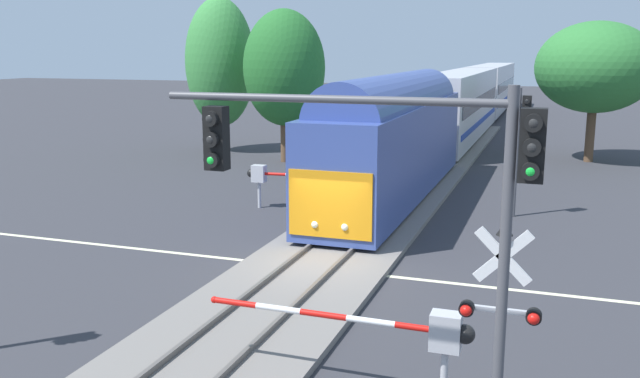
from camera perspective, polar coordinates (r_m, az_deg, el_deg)
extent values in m
plane|color=#333338|center=(20.72, -0.33, -6.65)|extent=(220.00, 220.00, 0.00)
cube|color=beige|center=(20.72, -0.33, -6.64)|extent=(44.00, 0.20, 0.01)
cube|color=slate|center=(20.69, -0.33, -6.41)|extent=(4.40, 80.00, 0.18)
cube|color=#56514C|center=(20.88, -2.20, -5.79)|extent=(0.10, 80.00, 0.14)
cube|color=#56514C|center=(20.43, 1.58, -6.18)|extent=(0.10, 80.00, 0.14)
cube|color=#384C93|center=(29.64, 6.15, 3.35)|extent=(3.00, 17.39, 3.90)
cube|color=orange|center=(21.48, 0.84, -1.32)|extent=(2.76, 0.08, 2.15)
cylinder|color=#384C93|center=(29.43, 6.23, 6.88)|extent=(2.76, 15.65, 2.76)
sphere|color=#F4F2CC|center=(21.79, -0.42, -2.98)|extent=(0.24, 0.24, 0.24)
sphere|color=#F4F2CC|center=(21.48, 2.10, -3.20)|extent=(0.24, 0.24, 0.24)
cube|color=silver|center=(50.22, 11.64, 6.94)|extent=(3.00, 22.89, 4.60)
cube|color=black|center=(50.02, 13.38, 7.19)|extent=(0.04, 20.60, 0.90)
cube|color=#193899|center=(50.14, 13.32, 5.54)|extent=(0.04, 21.06, 0.36)
cube|color=silver|center=(73.82, 14.14, 8.25)|extent=(3.00, 22.89, 4.60)
cube|color=black|center=(73.69, 15.33, 8.41)|extent=(0.04, 20.60, 0.90)
cube|color=#193899|center=(73.77, 15.28, 7.29)|extent=(0.04, 21.06, 0.36)
cylinder|color=#B7B7BC|center=(13.25, 10.32, -15.22)|extent=(0.14, 0.14, 1.10)
cube|color=#B7B7BC|center=(12.87, 10.47, -11.64)|extent=(0.56, 0.40, 0.70)
sphere|color=black|center=(12.83, 12.04, -11.78)|extent=(0.36, 0.36, 0.36)
cylinder|color=red|center=(12.94, 8.37, -11.42)|extent=(0.94, 0.12, 0.13)
cylinder|color=white|center=(13.12, 4.25, -10.96)|extent=(0.94, 0.12, 0.13)
cylinder|color=red|center=(13.37, 0.29, -10.46)|extent=(0.94, 0.12, 0.13)
cylinder|color=white|center=(13.68, -3.50, -9.94)|extent=(0.94, 0.12, 0.13)
cylinder|color=red|center=(14.05, -7.10, -9.40)|extent=(0.94, 0.12, 0.13)
sphere|color=red|center=(14.25, -8.82, -9.13)|extent=(0.14, 0.14, 0.14)
cylinder|color=#B2B2B7|center=(12.30, 14.72, -11.56)|extent=(0.14, 0.14, 3.45)
cube|color=white|center=(11.82, 15.06, -5.45)|extent=(0.98, 0.05, 0.98)
cube|color=white|center=(11.82, 15.06, -5.45)|extent=(0.98, 0.05, 0.98)
cube|color=#B2B2B7|center=(12.15, 14.82, -9.77)|extent=(1.10, 0.08, 0.08)
cylinder|color=black|center=(12.10, 12.15, -9.72)|extent=(0.26, 0.18, 0.26)
cylinder|color=black|center=(12.04, 17.43, -10.12)|extent=(0.26, 0.18, 0.26)
sphere|color=red|center=(12.01, 12.09, -9.89)|extent=(0.20, 0.20, 0.20)
sphere|color=red|center=(11.94, 17.42, -10.30)|extent=(0.20, 0.20, 0.20)
cone|color=black|center=(11.71, 15.18, -3.22)|extent=(0.28, 0.28, 0.22)
cylinder|color=#B7B7BC|center=(28.48, -5.09, -0.48)|extent=(0.14, 0.14, 1.10)
cube|color=#B7B7BC|center=(28.30, -5.12, 1.30)|extent=(0.56, 0.40, 0.70)
sphere|color=black|center=(28.45, -5.77, 1.34)|extent=(0.36, 0.36, 0.36)
cylinder|color=red|center=(28.06, -4.01, 1.26)|extent=(1.20, 0.12, 0.15)
cylinder|color=white|center=(27.61, -1.72, 1.18)|extent=(1.20, 0.12, 0.15)
cylinder|color=red|center=(27.21, 0.65, 1.09)|extent=(1.20, 0.12, 0.15)
cylinder|color=white|center=(26.86, 3.07, 1.00)|extent=(1.20, 0.12, 0.15)
cylinder|color=red|center=(26.55, 5.56, 0.90)|extent=(1.20, 0.12, 0.15)
sphere|color=red|center=(26.42, 6.83, 0.85)|extent=(0.14, 0.14, 0.14)
cylinder|color=#4C4C51|center=(27.60, 16.09, 2.90)|extent=(0.16, 0.16, 5.06)
cube|color=black|center=(27.39, 16.88, 6.44)|extent=(0.34, 0.26, 1.00)
sphere|color=#262626|center=(27.22, 16.90, 7.09)|extent=(0.20, 0.20, 0.20)
cylinder|color=black|center=(27.19, 16.90, 7.08)|extent=(0.24, 0.10, 0.24)
sphere|color=#262626|center=(27.24, 16.86, 6.42)|extent=(0.20, 0.20, 0.20)
cylinder|color=black|center=(27.21, 16.86, 6.41)|extent=(0.24, 0.10, 0.24)
sphere|color=green|center=(27.27, 16.82, 5.75)|extent=(0.20, 0.20, 0.20)
cylinder|color=black|center=(27.24, 16.82, 5.74)|extent=(0.24, 0.10, 0.24)
cylinder|color=#4C4C51|center=(10.12, 14.96, -8.89)|extent=(0.16, 0.16, 6.02)
cube|color=black|center=(9.58, 17.32, 3.49)|extent=(0.34, 0.26, 1.00)
sphere|color=#262626|center=(9.39, 17.41, 5.30)|extent=(0.20, 0.20, 0.20)
cylinder|color=black|center=(9.36, 17.40, 5.28)|extent=(0.24, 0.10, 0.24)
sphere|color=#262626|center=(9.43, 17.29, 3.37)|extent=(0.20, 0.20, 0.20)
cylinder|color=black|center=(9.40, 17.28, 3.34)|extent=(0.24, 0.10, 0.24)
sphere|color=green|center=(9.48, 17.17, 1.45)|extent=(0.20, 0.20, 0.20)
cylinder|color=black|center=(9.45, 17.17, 1.42)|extent=(0.24, 0.10, 0.24)
cylinder|color=#4C4C51|center=(10.03, 0.63, 7.51)|extent=(5.23, 0.12, 0.12)
cube|color=black|center=(10.81, -8.64, 4.22)|extent=(0.34, 0.26, 1.00)
sphere|color=#262626|center=(10.65, -9.07, 5.83)|extent=(0.20, 0.20, 0.20)
cylinder|color=black|center=(10.62, -9.14, 5.81)|extent=(0.24, 0.10, 0.24)
sphere|color=#262626|center=(10.68, -9.01, 4.12)|extent=(0.20, 0.20, 0.20)
cylinder|color=black|center=(10.66, -9.09, 4.10)|extent=(0.24, 0.10, 0.24)
sphere|color=green|center=(10.73, -8.96, 2.42)|extent=(0.20, 0.20, 0.20)
cylinder|color=black|center=(10.70, -9.03, 2.40)|extent=(0.24, 0.10, 0.24)
cylinder|color=brown|center=(40.03, -2.95, 4.39)|extent=(0.50, 0.50, 2.96)
ellipsoid|color=#236628|center=(39.73, -3.01, 10.08)|extent=(4.71, 4.71, 6.63)
cylinder|color=#4C3828|center=(44.64, -8.17, 4.83)|extent=(0.54, 0.54, 2.64)
ellipsoid|color=#38843D|center=(44.35, -8.33, 10.42)|extent=(4.40, 4.40, 8.07)
cylinder|color=brown|center=(42.96, 21.65, 4.46)|extent=(0.52, 0.52, 3.52)
ellipsoid|color=#2D7533|center=(42.71, 22.03, 9.41)|extent=(6.75, 6.75, 5.22)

